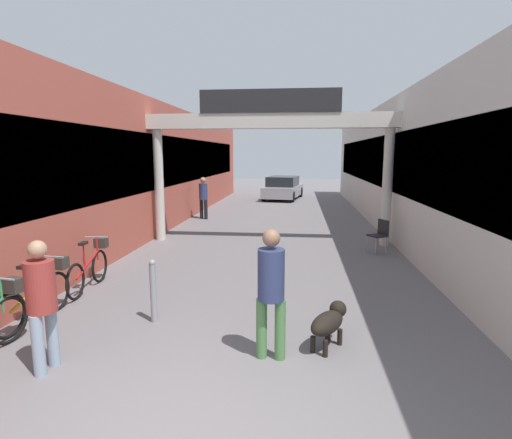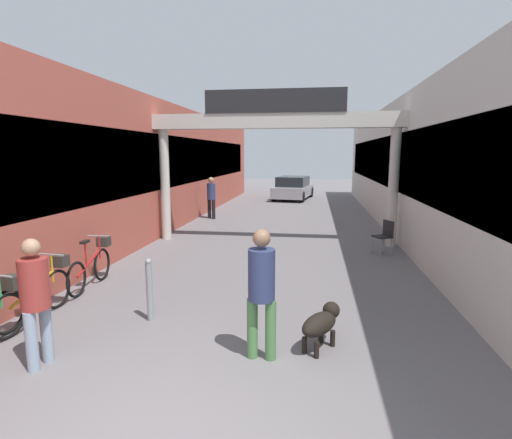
{
  "view_description": "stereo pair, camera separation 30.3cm",
  "coord_description": "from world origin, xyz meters",
  "px_view_note": "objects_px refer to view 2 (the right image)",
  "views": [
    {
      "loc": [
        0.85,
        -2.94,
        2.61
      ],
      "look_at": [
        0.0,
        4.97,
        1.3
      ],
      "focal_mm": 28.0,
      "sensor_mm": 36.0,
      "label": 1
    },
    {
      "loc": [
        1.15,
        -2.9,
        2.61
      ],
      "look_at": [
        0.0,
        4.97,
        1.3
      ],
      "focal_mm": 28.0,
      "sensor_mm": 36.0,
      "label": 2
    }
  ],
  "objects_px": {
    "dog_on_leash": "(322,322)",
    "pedestrian_with_dog": "(262,286)",
    "pedestrian_carrying_crate": "(211,195)",
    "parked_car_silver": "(293,188)",
    "cafe_chair_black_nearer": "(385,234)",
    "bicycle_red_third": "(92,265)",
    "pedestrian_companion": "(35,295)",
    "bicycle_orange_second": "(39,291)",
    "bollard_post_metal": "(149,289)"
  },
  "relations": [
    {
      "from": "parked_car_silver",
      "to": "pedestrian_carrying_crate",
      "type": "bearing_deg",
      "value": -110.91
    },
    {
      "from": "pedestrian_companion",
      "to": "dog_on_leash",
      "type": "height_order",
      "value": "pedestrian_companion"
    },
    {
      "from": "parked_car_silver",
      "to": "bollard_post_metal",
      "type": "bearing_deg",
      "value": -94.26
    },
    {
      "from": "pedestrian_carrying_crate",
      "to": "parked_car_silver",
      "type": "bearing_deg",
      "value": 69.09
    },
    {
      "from": "dog_on_leash",
      "to": "bollard_post_metal",
      "type": "xyz_separation_m",
      "value": [
        -2.67,
        0.54,
        0.15
      ]
    },
    {
      "from": "cafe_chair_black_nearer",
      "to": "pedestrian_carrying_crate",
      "type": "bearing_deg",
      "value": 139.94
    },
    {
      "from": "pedestrian_with_dog",
      "to": "bicycle_orange_second",
      "type": "relative_size",
      "value": 1.01
    },
    {
      "from": "cafe_chair_black_nearer",
      "to": "bicycle_red_third",
      "type": "bearing_deg",
      "value": -150.22
    },
    {
      "from": "pedestrian_with_dog",
      "to": "bollard_post_metal",
      "type": "distance_m",
      "value": 2.17
    },
    {
      "from": "bollard_post_metal",
      "to": "cafe_chair_black_nearer",
      "type": "distance_m",
      "value": 6.61
    },
    {
      "from": "bollard_post_metal",
      "to": "cafe_chair_black_nearer",
      "type": "relative_size",
      "value": 1.13
    },
    {
      "from": "cafe_chair_black_nearer",
      "to": "dog_on_leash",
      "type": "bearing_deg",
      "value": -107.38
    },
    {
      "from": "dog_on_leash",
      "to": "cafe_chair_black_nearer",
      "type": "height_order",
      "value": "cafe_chair_black_nearer"
    },
    {
      "from": "pedestrian_with_dog",
      "to": "bollard_post_metal",
      "type": "xyz_separation_m",
      "value": [
        -1.9,
        0.93,
        -0.46
      ]
    },
    {
      "from": "dog_on_leash",
      "to": "cafe_chair_black_nearer",
      "type": "relative_size",
      "value": 0.91
    },
    {
      "from": "pedestrian_companion",
      "to": "pedestrian_carrying_crate",
      "type": "distance_m",
      "value": 11.53
    },
    {
      "from": "parked_car_silver",
      "to": "bicycle_orange_second",
      "type": "bearing_deg",
      "value": -99.98
    },
    {
      "from": "pedestrian_with_dog",
      "to": "cafe_chair_black_nearer",
      "type": "height_order",
      "value": "pedestrian_with_dog"
    },
    {
      "from": "bicycle_orange_second",
      "to": "parked_car_silver",
      "type": "height_order",
      "value": "parked_car_silver"
    },
    {
      "from": "pedestrian_companion",
      "to": "cafe_chair_black_nearer",
      "type": "xyz_separation_m",
      "value": [
        5.18,
        6.46,
        -0.38
      ]
    },
    {
      "from": "dog_on_leash",
      "to": "bollard_post_metal",
      "type": "height_order",
      "value": "bollard_post_metal"
    },
    {
      "from": "pedestrian_companion",
      "to": "bicycle_orange_second",
      "type": "distance_m",
      "value": 1.78
    },
    {
      "from": "parked_car_silver",
      "to": "bicycle_red_third",
      "type": "bearing_deg",
      "value": -100.85
    },
    {
      "from": "dog_on_leash",
      "to": "pedestrian_with_dog",
      "type": "bearing_deg",
      "value": -153.2
    },
    {
      "from": "pedestrian_with_dog",
      "to": "pedestrian_carrying_crate",
      "type": "bearing_deg",
      "value": 107.8
    },
    {
      "from": "bollard_post_metal",
      "to": "parked_car_silver",
      "type": "distance_m",
      "value": 17.67
    },
    {
      "from": "bicycle_red_third",
      "to": "bollard_post_metal",
      "type": "height_order",
      "value": "bollard_post_metal"
    },
    {
      "from": "bicycle_red_third",
      "to": "bicycle_orange_second",
      "type": "bearing_deg",
      "value": -90.72
    },
    {
      "from": "pedestrian_with_dog",
      "to": "cafe_chair_black_nearer",
      "type": "relative_size",
      "value": 1.91
    },
    {
      "from": "bicycle_orange_second",
      "to": "bollard_post_metal",
      "type": "xyz_separation_m",
      "value": [
        1.81,
        0.14,
        0.08
      ]
    },
    {
      "from": "pedestrian_companion",
      "to": "dog_on_leash",
      "type": "distance_m",
      "value": 3.64
    },
    {
      "from": "bollard_post_metal",
      "to": "pedestrian_companion",
      "type": "bearing_deg",
      "value": -117.5
    },
    {
      "from": "pedestrian_companion",
      "to": "pedestrian_carrying_crate",
      "type": "bearing_deg",
      "value": 94.06
    },
    {
      "from": "bollard_post_metal",
      "to": "dog_on_leash",
      "type": "bearing_deg",
      "value": -11.52
    },
    {
      "from": "pedestrian_companion",
      "to": "bicycle_orange_second",
      "type": "bearing_deg",
      "value": 126.75
    },
    {
      "from": "dog_on_leash",
      "to": "pedestrian_companion",
      "type": "bearing_deg",
      "value": -164.29
    },
    {
      "from": "pedestrian_with_dog",
      "to": "parked_car_silver",
      "type": "height_order",
      "value": "pedestrian_with_dog"
    },
    {
      "from": "pedestrian_carrying_crate",
      "to": "bollard_post_metal",
      "type": "relative_size",
      "value": 1.68
    },
    {
      "from": "pedestrian_with_dog",
      "to": "bicycle_red_third",
      "type": "relative_size",
      "value": 1.0
    },
    {
      "from": "pedestrian_companion",
      "to": "bollard_post_metal",
      "type": "height_order",
      "value": "pedestrian_companion"
    },
    {
      "from": "bicycle_orange_second",
      "to": "bicycle_red_third",
      "type": "distance_m",
      "value": 1.55
    },
    {
      "from": "pedestrian_carrying_crate",
      "to": "cafe_chair_black_nearer",
      "type": "distance_m",
      "value": 7.84
    },
    {
      "from": "cafe_chair_black_nearer",
      "to": "pedestrian_companion",
      "type": "bearing_deg",
      "value": -128.7
    },
    {
      "from": "pedestrian_carrying_crate",
      "to": "parked_car_silver",
      "type": "distance_m",
      "value": 8.18
    },
    {
      "from": "bicycle_red_third",
      "to": "pedestrian_carrying_crate",
      "type": "bearing_deg",
      "value": 88.74
    },
    {
      "from": "pedestrian_companion",
      "to": "bicycle_red_third",
      "type": "height_order",
      "value": "pedestrian_companion"
    },
    {
      "from": "pedestrian_companion",
      "to": "bicycle_orange_second",
      "type": "height_order",
      "value": "pedestrian_companion"
    },
    {
      "from": "dog_on_leash",
      "to": "bicycle_orange_second",
      "type": "relative_size",
      "value": 0.48
    },
    {
      "from": "cafe_chair_black_nearer",
      "to": "parked_car_silver",
      "type": "xyz_separation_m",
      "value": [
        -3.08,
        12.68,
        0.1
      ]
    },
    {
      "from": "bollard_post_metal",
      "to": "cafe_chair_black_nearer",
      "type": "bearing_deg",
      "value": 48.42
    }
  ]
}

